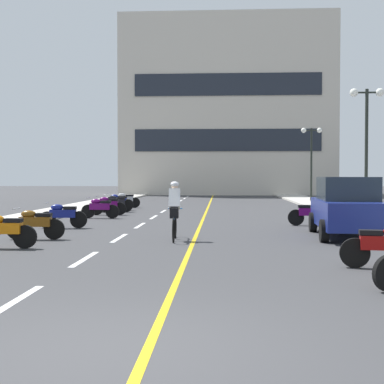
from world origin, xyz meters
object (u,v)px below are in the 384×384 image
at_px(motorcycle_4, 63,215).
at_px(motorcycle_10, 125,200).
at_px(motorcycle_7, 108,205).
at_px(motorcycle_6, 100,208).
at_px(motorcycle_8, 116,203).
at_px(street_lamp_mid, 367,124).
at_px(cyclist_rider, 174,209).
at_px(motorcycle_3, 35,223).
at_px(motorcycle_1, 384,245).
at_px(motorcycle_9, 118,201).
at_px(street_lamp_far, 311,147).
at_px(motorcycle_5, 311,213).
at_px(parked_car_near, 347,207).
at_px(motorcycle_2, 3,230).

distance_m(motorcycle_4, motorcycle_10, 12.17).
xyz_separation_m(motorcycle_7, motorcycle_10, (-0.23, 5.78, 0.00)).
distance_m(motorcycle_6, motorcycle_8, 3.92).
height_order(street_lamp_mid, motorcycle_4, street_lamp_mid).
height_order(motorcycle_4, cyclist_rider, cyclist_rider).
bearing_deg(motorcycle_6, motorcycle_3, -90.91).
xyz_separation_m(motorcycle_1, motorcycle_10, (-8.83, 19.86, 0.00)).
bearing_deg(motorcycle_8, cyclist_rider, -70.74).
bearing_deg(motorcycle_9, motorcycle_3, -89.22).
relative_size(street_lamp_far, motorcycle_9, 3.01).
bearing_deg(motorcycle_3, street_lamp_mid, 34.86).
distance_m(street_lamp_far, motorcycle_7, 17.72).
distance_m(motorcycle_3, motorcycle_8, 11.64).
relative_size(motorcycle_3, motorcycle_10, 1.00).
height_order(motorcycle_5, motorcycle_9, same).
relative_size(street_lamp_mid, parked_car_near, 1.28).
relative_size(parked_car_near, motorcycle_3, 2.52).
height_order(motorcycle_5, motorcycle_6, same).
distance_m(motorcycle_6, motorcycle_7, 1.96).
bearing_deg(motorcycle_5, motorcycle_1, -90.67).
distance_m(motorcycle_7, motorcycle_10, 5.78).
relative_size(motorcycle_4, motorcycle_6, 1.00).
bearing_deg(motorcycle_3, motorcycle_8, 89.90).
height_order(motorcycle_8, motorcycle_9, same).
relative_size(street_lamp_far, motorcycle_4, 3.01).
relative_size(street_lamp_mid, motorcycle_3, 3.23).
xyz_separation_m(street_lamp_mid, motorcycle_8, (-11.63, 3.53, -3.63)).
bearing_deg(motorcycle_5, street_lamp_mid, 49.14).
xyz_separation_m(motorcycle_9, cyclist_rider, (4.25, -13.24, 0.41)).
distance_m(motorcycle_5, cyclist_rider, 6.67).
bearing_deg(street_lamp_mid, motorcycle_1, -103.48).
xyz_separation_m(motorcycle_5, motorcycle_8, (-8.74, 6.87, 0.00)).
xyz_separation_m(street_lamp_far, cyclist_rider, (-7.67, -22.52, -2.98)).
distance_m(street_lamp_far, motorcycle_10, 14.29).
relative_size(parked_car_near, motorcycle_5, 2.52).
height_order(motorcycle_4, motorcycle_9, same).
xyz_separation_m(motorcycle_1, motorcycle_8, (-8.63, 16.04, 0.00)).
bearing_deg(motorcycle_10, motorcycle_3, -89.34).
bearing_deg(motorcycle_1, cyclist_rider, 135.83).
height_order(motorcycle_4, motorcycle_6, same).
height_order(motorcycle_1, motorcycle_4, same).
relative_size(motorcycle_4, cyclist_rider, 0.96).
bearing_deg(motorcycle_1, motorcycle_5, 89.33).
bearing_deg(motorcycle_9, motorcycle_8, -82.99).
bearing_deg(parked_car_near, cyclist_rider, -167.99).
height_order(motorcycle_5, motorcycle_8, same).
xyz_separation_m(motorcycle_3, motorcycle_8, (0.02, 11.64, 0.00)).
bearing_deg(motorcycle_2, motorcycle_1, -15.73).
bearing_deg(motorcycle_3, motorcycle_4, 93.30).
xyz_separation_m(motorcycle_5, motorcycle_7, (-8.70, 4.92, 0.00)).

